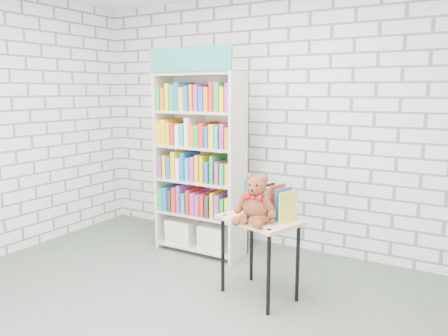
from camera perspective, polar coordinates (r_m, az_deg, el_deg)
The scene contains 6 objects.
ground at distance 3.68m, azimuth -8.59°, elevation -18.51°, with size 4.50×4.50×0.00m, color #4B594B.
room_shell at distance 3.24m, azimuth -9.43°, elevation 10.48°, with size 4.52×4.02×2.81m.
bookshelf at distance 4.68m, azimuth -3.12°, elevation 0.69°, with size 0.97×0.38×2.18m.
display_table at distance 3.73m, azimuth 4.68°, elevation -7.97°, with size 0.76×0.64×0.70m.
table_books at distance 3.73m, azimuth 5.87°, elevation -4.22°, with size 0.49×0.34×0.27m.
teddy_bear at distance 3.55m, azimuth 4.11°, elevation -4.58°, with size 0.36×0.34×0.39m.
Camera 1 is at (2.06, -2.50, 1.75)m, focal length 35.00 mm.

